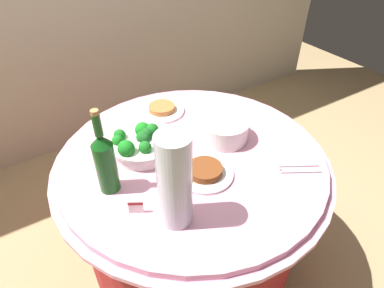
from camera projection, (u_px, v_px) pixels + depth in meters
The scene contains 10 objects.
ground_plane at pixel (192, 256), 1.81m from camera, with size 6.00×6.00×0.00m, color tan.
buffet_table at pixel (192, 211), 1.58m from camera, with size 1.16×1.16×0.74m.
broccoli_bowl at pixel (142, 143), 1.34m from camera, with size 0.28×0.28×0.11m.
plate_stack at pixel (224, 130), 1.41m from camera, with size 0.21×0.21×0.09m.
wine_bottle at pixel (105, 161), 1.12m from camera, with size 0.07×0.07×0.34m.
decorative_fruit_vase at pixel (175, 185), 1.00m from camera, with size 0.11×0.11×0.34m.
serving_tongs at pixel (298, 169), 1.28m from camera, with size 0.16×0.12×0.01m.
food_plate_stir_fry at pixel (205, 172), 1.25m from camera, with size 0.22×0.22×0.04m.
food_plate_peanuts at pixel (162, 110), 1.61m from camera, with size 0.22×0.22×0.04m.
label_placard_front at pixel (136, 206), 1.09m from camera, with size 0.05×0.03×0.05m.
Camera 1 is at (-0.55, -0.89, 1.60)m, focal length 30.40 mm.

